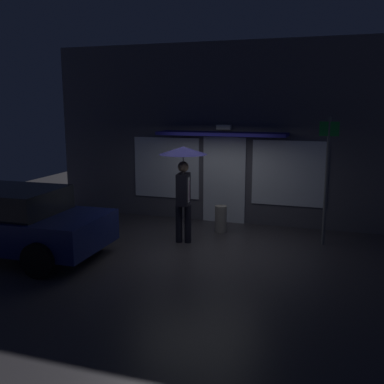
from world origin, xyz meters
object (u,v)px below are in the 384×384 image
(person_with_umbrella, at_px, (183,170))
(street_sign_post, at_px, (327,174))
(parked_car, at_px, (1,220))
(sidewalk_bollard, at_px, (221,219))

(person_with_umbrella, distance_m, street_sign_post, 3.05)
(parked_car, distance_m, street_sign_post, 6.79)
(parked_car, xyz_separation_m, street_sign_post, (6.16, 2.72, 0.84))
(person_with_umbrella, distance_m, parked_car, 3.85)
(parked_car, distance_m, sidewalk_bollard, 4.84)
(parked_car, relative_size, street_sign_post, 1.59)
(person_with_umbrella, height_order, parked_car, person_with_umbrella)
(street_sign_post, height_order, sidewalk_bollard, street_sign_post)
(street_sign_post, bearing_deg, parked_car, -156.15)
(street_sign_post, bearing_deg, sidewalk_bollard, 173.81)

